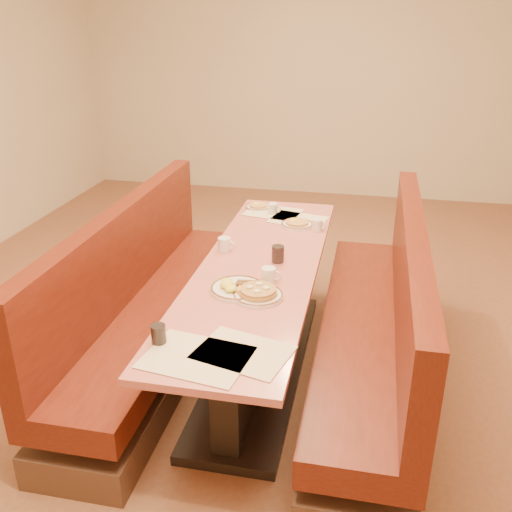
% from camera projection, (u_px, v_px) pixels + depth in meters
% --- Properties ---
extents(ground, '(8.00, 8.00, 0.00)m').
position_uv_depth(ground, '(259.00, 369.00, 3.75)').
color(ground, '#9E6647').
rests_on(ground, ground).
extents(room_envelope, '(6.04, 8.04, 2.82)m').
position_uv_depth(room_envelope, '(259.00, 60.00, 2.98)').
color(room_envelope, beige).
rests_on(room_envelope, ground).
extents(diner_table, '(0.70, 2.50, 0.75)m').
position_uv_depth(diner_table, '(259.00, 320.00, 3.60)').
color(diner_table, black).
rests_on(diner_table, ground).
extents(booth_left, '(0.55, 2.50, 1.05)m').
position_uv_depth(booth_left, '(150.00, 310.00, 3.74)').
color(booth_left, '#4C3326').
rests_on(booth_left, ground).
extents(booth_right, '(0.55, 2.50, 1.05)m').
position_uv_depth(booth_right, '(377.00, 334.00, 3.46)').
color(booth_right, '#4C3326').
rests_on(booth_right, ground).
extents(placemat_near_left, '(0.50, 0.41, 0.00)m').
position_uv_depth(placemat_near_left, '(197.00, 357.00, 2.53)').
color(placemat_near_left, '#FAEBC4').
rests_on(placemat_near_left, diner_table).
extents(placemat_near_right, '(0.48, 0.40, 0.00)m').
position_uv_depth(placemat_near_right, '(243.00, 352.00, 2.57)').
color(placemat_near_right, '#FAEBC4').
rests_on(placemat_near_right, diner_table).
extents(placemat_far_left, '(0.45, 0.37, 0.00)m').
position_uv_depth(placemat_far_left, '(273.00, 212.00, 4.34)').
color(placemat_far_left, '#FAEBC4').
rests_on(placemat_far_left, diner_table).
extents(placemat_far_right, '(0.45, 0.38, 0.00)m').
position_uv_depth(placemat_far_right, '(298.00, 219.00, 4.19)').
color(placemat_far_right, '#FAEBC4').
rests_on(placemat_far_right, diner_table).
extents(pancake_plate, '(0.28, 0.28, 0.06)m').
position_uv_depth(pancake_plate, '(258.00, 294.00, 3.06)').
color(pancake_plate, silver).
rests_on(pancake_plate, diner_table).
extents(eggs_plate, '(0.31, 0.31, 0.06)m').
position_uv_depth(eggs_plate, '(237.00, 288.00, 3.13)').
color(eggs_plate, silver).
rests_on(eggs_plate, diner_table).
extents(extra_plate_mid, '(0.23, 0.23, 0.05)m').
position_uv_depth(extra_plate_mid, '(297.00, 224.00, 4.07)').
color(extra_plate_mid, silver).
rests_on(extra_plate_mid, diner_table).
extents(extra_plate_far, '(0.20, 0.20, 0.04)m').
position_uv_depth(extra_plate_far, '(258.00, 206.00, 4.43)').
color(extra_plate_far, silver).
rests_on(extra_plate_far, diner_table).
extents(coffee_mug_a, '(0.11, 0.08, 0.09)m').
position_uv_depth(coffee_mug_a, '(269.00, 275.00, 3.22)').
color(coffee_mug_a, silver).
rests_on(coffee_mug_a, diner_table).
extents(coffee_mug_b, '(0.11, 0.08, 0.09)m').
position_uv_depth(coffee_mug_b, '(225.00, 244.00, 3.64)').
color(coffee_mug_b, silver).
rests_on(coffee_mug_b, diner_table).
extents(coffee_mug_c, '(0.10, 0.07, 0.08)m').
position_uv_depth(coffee_mug_c, '(318.00, 225.00, 3.98)').
color(coffee_mug_c, silver).
rests_on(coffee_mug_c, diner_table).
extents(coffee_mug_d, '(0.10, 0.07, 0.08)m').
position_uv_depth(coffee_mug_d, '(273.00, 208.00, 4.31)').
color(coffee_mug_d, silver).
rests_on(coffee_mug_d, diner_table).
extents(soda_tumbler_near, '(0.07, 0.07, 0.10)m').
position_uv_depth(soda_tumbler_near, '(159.00, 334.00, 2.63)').
color(soda_tumbler_near, black).
rests_on(soda_tumbler_near, diner_table).
extents(soda_tumbler_mid, '(0.08, 0.08, 0.11)m').
position_uv_depth(soda_tumbler_mid, '(278.00, 254.00, 3.48)').
color(soda_tumbler_mid, black).
rests_on(soda_tumbler_mid, diner_table).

